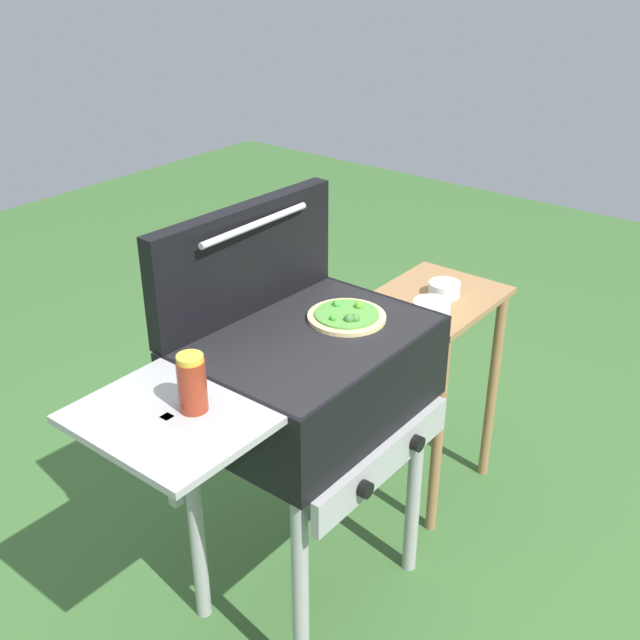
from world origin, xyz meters
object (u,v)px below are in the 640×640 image
grill (306,384)px  topping_bowl_far (432,309)px  topping_bowl_near (444,289)px  prep_table (432,354)px  sauce_jar (192,383)px  pizza_veggie (347,316)px

grill → topping_bowl_far: (0.54, -0.06, 0.03)m
topping_bowl_near → topping_bowl_far: 0.15m
topping_bowl_far → prep_table: bearing=24.8°
sauce_jar → prep_table: 1.16m
pizza_veggie → sauce_jar: sauce_jar is taller
grill → prep_table: grill is taller
grill → topping_bowl_far: 0.55m
grill → sauce_jar: (-0.41, -0.02, 0.21)m
prep_table → topping_bowl_far: size_ratio=6.57×
grill → topping_bowl_near: bearing=-1.3°
pizza_veggie → topping_bowl_near: bearing=1.0°
grill → sauce_jar: size_ratio=7.13×
grill → prep_table: (0.67, 0.00, -0.21)m
topping_bowl_far → topping_bowl_near: bearing=15.6°
sauce_jar → topping_bowl_far: 0.97m
sauce_jar → prep_table: bearing=1.4°
prep_table → topping_bowl_far: 0.28m
pizza_veggie → topping_bowl_near: (0.55, 0.01, -0.12)m
prep_table → topping_bowl_near: bearing=-50.5°
pizza_veggie → topping_bowl_far: pizza_veggie is taller
grill → topping_bowl_far: bearing=-5.9°
grill → sauce_jar: sauce_jar is taller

